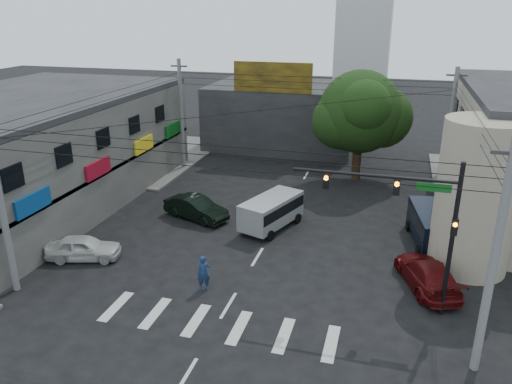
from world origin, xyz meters
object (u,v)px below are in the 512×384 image
at_px(utility_pole_far_left, 182,115).
at_px(dark_sedan, 196,208).
at_px(street_tree, 360,112).
at_px(utility_pole_near_left, 0,203).
at_px(silver_minivan, 271,213).
at_px(utility_pole_near_right, 493,262).
at_px(traffic_officer, 204,273).
at_px(traffic_gantry, 414,212).
at_px(white_compact, 83,248).
at_px(maroon_sedan, 427,274).
at_px(utility_pole_far_right, 449,132).
at_px(navy_van, 431,227).

distance_m(utility_pole_far_left, dark_sedan, 11.81).
bearing_deg(street_tree, utility_pole_near_left, -124.00).
distance_m(utility_pole_near_left, silver_minivan, 15.15).
distance_m(utility_pole_near_right, traffic_officer, 12.89).
bearing_deg(traffic_gantry, utility_pole_near_left, -169.20).
height_order(white_compact, maroon_sedan, maroon_sedan).
bearing_deg(maroon_sedan, dark_sedan, -38.74).
height_order(street_tree, white_compact, street_tree).
bearing_deg(utility_pole_far_left, white_compact, -85.34).
bearing_deg(utility_pole_near_right, street_tree, 106.82).
relative_size(traffic_gantry, utility_pole_near_right, 0.78).
distance_m(dark_sedan, white_compact, 7.89).
relative_size(street_tree, utility_pole_far_left, 0.95).
bearing_deg(dark_sedan, street_tree, -20.34).
bearing_deg(utility_pole_far_right, dark_sedan, -148.01).
height_order(street_tree, utility_pole_near_left, utility_pole_near_left).
distance_m(street_tree, utility_pole_far_right, 6.63).
height_order(utility_pole_near_left, white_compact, utility_pole_near_left).
xyz_separation_m(utility_pole_far_right, silver_minivan, (-10.73, -9.97, -3.60)).
bearing_deg(street_tree, utility_pole_far_right, -8.75).
bearing_deg(white_compact, navy_van, -85.29).
bearing_deg(maroon_sedan, silver_minivan, -47.51).
relative_size(utility_pole_far_left, traffic_officer, 5.09).
bearing_deg(utility_pole_far_left, maroon_sedan, -37.18).
distance_m(traffic_gantry, dark_sedan, 15.51).
bearing_deg(silver_minivan, utility_pole_far_right, -27.55).
bearing_deg(utility_pole_near_right, maroon_sedan, 105.31).
height_order(white_compact, silver_minivan, silver_minivan).
relative_size(white_compact, silver_minivan, 0.85).
xyz_separation_m(street_tree, white_compact, (-13.13, -17.81, -4.79)).
bearing_deg(silver_minivan, white_compact, 147.09).
bearing_deg(traffic_gantry, silver_minivan, 138.84).
xyz_separation_m(utility_pole_far_left, navy_van, (19.79, -9.55, -3.59)).
bearing_deg(traffic_officer, navy_van, 9.78).
height_order(silver_minivan, traffic_officer, silver_minivan).
xyz_separation_m(traffic_gantry, navy_van, (1.47, 7.45, -3.82)).
height_order(utility_pole_near_left, utility_pole_far_left, same).
height_order(utility_pole_far_right, silver_minivan, utility_pole_far_right).
xyz_separation_m(traffic_gantry, utility_pole_near_right, (2.68, -3.50, -0.23)).
bearing_deg(traffic_officer, utility_pole_near_left, 167.63).
relative_size(street_tree, navy_van, 1.65).
distance_m(utility_pole_near_right, silver_minivan, 15.46).
relative_size(street_tree, traffic_gantry, 1.21).
bearing_deg(traffic_gantry, utility_pole_far_left, 137.14).
height_order(navy_van, traffic_officer, navy_van).
bearing_deg(navy_van, maroon_sedan, 166.51).
bearing_deg(maroon_sedan, street_tree, -92.62).
relative_size(utility_pole_near_right, traffic_officer, 5.09).
distance_m(utility_pole_near_right, utility_pole_far_right, 20.50).
bearing_deg(utility_pole_near_left, white_compact, 69.67).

